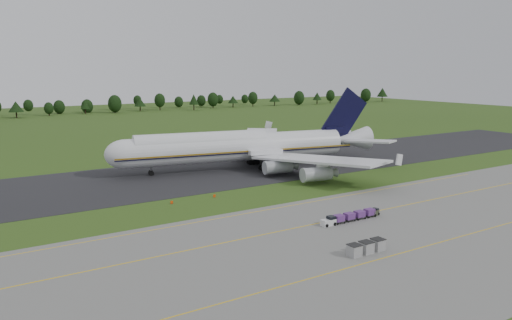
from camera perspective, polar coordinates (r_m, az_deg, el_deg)
ground at (r=107.09m, az=-0.45°, el=-4.27°), size 600.00×600.00×0.00m
apron at (r=81.39m, az=12.39°, el=-9.28°), size 300.00×52.00×0.06m
taxiway at (r=131.11m, az=-6.89°, el=-1.60°), size 300.00×40.00×0.08m
apron_markings at (r=86.22m, az=9.10°, el=-8.02°), size 300.00×30.20×0.01m
tree_line at (r=317.34m, az=-19.53°, el=6.00°), size 526.91×23.09×11.49m
aircraft at (r=136.45m, az=-1.50°, el=1.58°), size 77.88×74.31×21.78m
baggage_train at (r=91.69m, az=10.48°, el=-6.42°), size 12.14×1.55×1.49m
utility_cart at (r=96.29m, az=13.37°, el=-5.89°), size 2.17×1.67×1.05m
uld_row at (r=76.98m, az=12.50°, el=-9.71°), size 6.61×1.81×1.79m
edge_markers at (r=105.22m, az=-7.14°, el=-4.46°), size 10.27×0.30×0.60m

